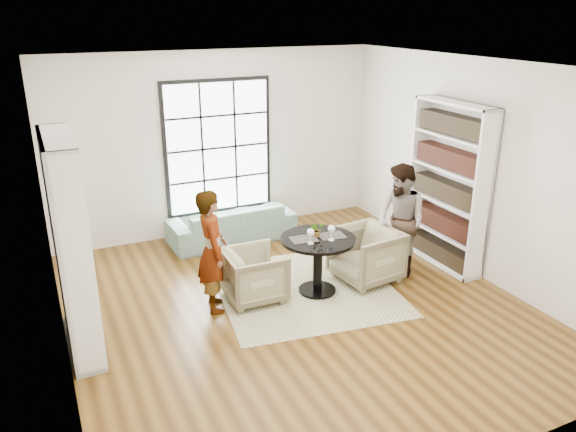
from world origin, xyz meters
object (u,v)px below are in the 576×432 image
pedestal_table (318,253)px  person_left (212,251)px  armchair_right (366,255)px  person_right (401,221)px  wine_glass_left (311,233)px  wine_glass_right (332,229)px  sofa (232,223)px  armchair_left (255,275)px  flower_centerpiece (316,229)px

pedestal_table → person_left: size_ratio=0.63×
armchair_right → person_left: 2.20m
person_right → wine_glass_left: (-1.50, -0.16, 0.13)m
person_left → wine_glass_right: 1.54m
armchair_right → person_left: person_left is taller
armchair_right → wine_glass_right: (-0.66, -0.17, 0.56)m
person_left → person_right: (2.71, -0.15, 0.02)m
sofa → armchair_left: size_ratio=2.70×
sofa → person_right: size_ratio=1.27×
wine_glass_right → person_left: bearing=168.0°
sofa → armchair_right: 2.48m
armchair_left → person_left: (-0.55, 0.00, 0.44)m
pedestal_table → armchair_left: (-0.83, 0.18, -0.23)m
armchair_right → person_left: (-2.16, 0.15, 0.41)m
armchair_left → sofa: bearing=-10.1°
pedestal_table → wine_glass_right: (0.12, -0.14, 0.37)m
flower_centerpiece → armchair_right: bearing=-1.6°
person_left → person_right: bearing=-84.3°
armchair_left → flower_centerpiece: 1.00m
wine_glass_left → wine_glass_right: size_ratio=0.98×
armchair_left → pedestal_table: bearing=-100.7°
wine_glass_right → armchair_right: bearing=14.5°
armchair_right → pedestal_table: bearing=-94.5°
pedestal_table → wine_glass_right: size_ratio=4.72×
pedestal_table → person_right: bearing=1.3°
person_left → armchair_left: bearing=-81.2°
armchair_left → person_right: bearing=-92.5°
person_right → wine_glass_right: (-1.21, -0.17, 0.13)m
person_left → flower_centerpiece: person_left is taller
armchair_right → person_left: size_ratio=0.53×
pedestal_table → armchair_right: (0.77, 0.03, -0.19)m
wine_glass_left → wine_glass_right: bearing=-2.4°
person_right → armchair_left: bearing=-100.4°
armchair_right → flower_centerpiece: flower_centerpiece is taller
armchair_left → armchair_right: size_ratio=0.90×
pedestal_table → wine_glass_left: bearing=-144.3°
person_left → wine_glass_left: (1.20, -0.31, 0.15)m
armchair_left → flower_centerpiece: (0.83, -0.12, 0.54)m
armchair_right → sofa: bearing=-157.8°
sofa → armchair_left: 2.06m
person_right → flower_centerpiece: size_ratio=8.04×
armchair_left → flower_centerpiece: flower_centerpiece is taller
wine_glass_left → person_left: bearing=165.8°
pedestal_table → person_left: 1.41m
sofa → person_left: (-0.96, -2.02, 0.49)m
armchair_left → person_right: (2.16, -0.15, 0.46)m
sofa → flower_centerpiece: (0.42, -2.15, 0.59)m
pedestal_table → armchair_right: 0.80m
pedestal_table → person_left: (-1.38, 0.18, 0.22)m
person_left → wine_glass_right: bearing=-93.1°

